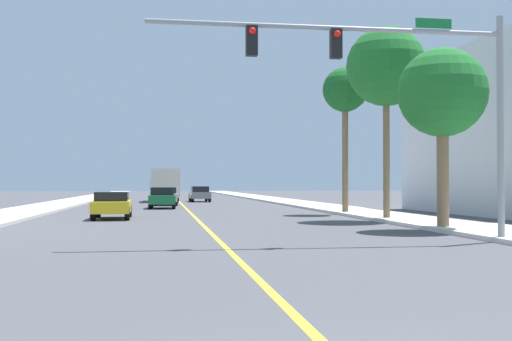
{
  "coord_description": "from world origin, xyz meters",
  "views": [
    {
      "loc": [
        -1.73,
        -4.11,
        1.72
      ],
      "look_at": [
        2.06,
        20.77,
        2.23
      ],
      "focal_mm": 44.1,
      "sensor_mm": 36.0,
      "label": 1
    }
  ],
  "objects_px": {
    "palm_far": "(345,93)",
    "car_gray": "(200,194)",
    "car_yellow": "(112,205)",
    "delivery_truck": "(164,184)",
    "car_green": "(163,198)",
    "traffic_signal_mast": "(397,73)",
    "palm_mid": "(386,67)",
    "car_silver": "(166,196)",
    "palm_near": "(442,94)"
  },
  "relations": [
    {
      "from": "palm_far",
      "to": "car_gray",
      "type": "relative_size",
      "value": 1.99
    },
    {
      "from": "palm_mid",
      "to": "car_gray",
      "type": "height_order",
      "value": "palm_mid"
    },
    {
      "from": "palm_far",
      "to": "car_green",
      "type": "bearing_deg",
      "value": 135.3
    },
    {
      "from": "palm_mid",
      "to": "car_gray",
      "type": "bearing_deg",
      "value": 102.12
    },
    {
      "from": "palm_mid",
      "to": "car_yellow",
      "type": "relative_size",
      "value": 2.21
    },
    {
      "from": "palm_far",
      "to": "car_gray",
      "type": "height_order",
      "value": "palm_far"
    },
    {
      "from": "palm_near",
      "to": "palm_mid",
      "type": "height_order",
      "value": "palm_mid"
    },
    {
      "from": "delivery_truck",
      "to": "car_silver",
      "type": "bearing_deg",
      "value": -91.58
    },
    {
      "from": "traffic_signal_mast",
      "to": "car_gray",
      "type": "relative_size",
      "value": 2.6
    },
    {
      "from": "traffic_signal_mast",
      "to": "palm_far",
      "type": "bearing_deg",
      "value": 78.35
    },
    {
      "from": "car_green",
      "to": "car_silver",
      "type": "height_order",
      "value": "car_green"
    },
    {
      "from": "traffic_signal_mast",
      "to": "palm_far",
      "type": "xyz_separation_m",
      "value": [
        3.38,
        16.41,
        1.86
      ]
    },
    {
      "from": "traffic_signal_mast",
      "to": "palm_mid",
      "type": "relative_size",
      "value": 1.19
    },
    {
      "from": "car_silver",
      "to": "delivery_truck",
      "type": "bearing_deg",
      "value": 92.41
    },
    {
      "from": "car_green",
      "to": "car_gray",
      "type": "distance_m",
      "value": 15.54
    },
    {
      "from": "car_gray",
      "to": "car_yellow",
      "type": "bearing_deg",
      "value": -104.07
    },
    {
      "from": "traffic_signal_mast",
      "to": "car_yellow",
      "type": "relative_size",
      "value": 2.63
    },
    {
      "from": "palm_mid",
      "to": "palm_far",
      "type": "bearing_deg",
      "value": 91.44
    },
    {
      "from": "palm_near",
      "to": "car_gray",
      "type": "relative_size",
      "value": 1.62
    },
    {
      "from": "traffic_signal_mast",
      "to": "car_yellow",
      "type": "xyz_separation_m",
      "value": [
        -9.05,
        13.77,
        -4.21
      ]
    },
    {
      "from": "palm_mid",
      "to": "car_yellow",
      "type": "bearing_deg",
      "value": 165.06
    },
    {
      "from": "traffic_signal_mast",
      "to": "car_silver",
      "type": "relative_size",
      "value": 2.71
    },
    {
      "from": "car_yellow",
      "to": "palm_far",
      "type": "bearing_deg",
      "value": 11.32
    },
    {
      "from": "palm_far",
      "to": "delivery_truck",
      "type": "relative_size",
      "value": 0.94
    },
    {
      "from": "palm_far",
      "to": "car_gray",
      "type": "bearing_deg",
      "value": 104.58
    },
    {
      "from": "car_gray",
      "to": "palm_mid",
      "type": "bearing_deg",
      "value": -79.88
    },
    {
      "from": "car_gray",
      "to": "car_silver",
      "type": "relative_size",
      "value": 1.04
    },
    {
      "from": "palm_near",
      "to": "car_silver",
      "type": "bearing_deg",
      "value": 109.25
    },
    {
      "from": "car_yellow",
      "to": "car_silver",
      "type": "bearing_deg",
      "value": 80.85
    },
    {
      "from": "traffic_signal_mast",
      "to": "palm_near",
      "type": "height_order",
      "value": "palm_near"
    },
    {
      "from": "palm_mid",
      "to": "palm_far",
      "type": "distance_m",
      "value": 6.01
    },
    {
      "from": "car_yellow",
      "to": "car_gray",
      "type": "xyz_separation_m",
      "value": [
        5.92,
        27.68,
        0.05
      ]
    },
    {
      "from": "palm_near",
      "to": "car_yellow",
      "type": "distance_m",
      "value": 16.2
    },
    {
      "from": "car_gray",
      "to": "delivery_truck",
      "type": "distance_m",
      "value": 3.42
    },
    {
      "from": "car_gray",
      "to": "delivery_truck",
      "type": "bearing_deg",
      "value": 170.1
    },
    {
      "from": "palm_near",
      "to": "traffic_signal_mast",
      "type": "bearing_deg",
      "value": -128.07
    },
    {
      "from": "car_gray",
      "to": "delivery_truck",
      "type": "xyz_separation_m",
      "value": [
        -3.27,
        0.45,
        0.89
      ]
    },
    {
      "from": "palm_mid",
      "to": "delivery_truck",
      "type": "height_order",
      "value": "palm_mid"
    },
    {
      "from": "palm_near",
      "to": "palm_far",
      "type": "relative_size",
      "value": 0.81
    },
    {
      "from": "palm_far",
      "to": "car_silver",
      "type": "height_order",
      "value": "palm_far"
    },
    {
      "from": "palm_far",
      "to": "car_silver",
      "type": "bearing_deg",
      "value": 121.34
    },
    {
      "from": "palm_mid",
      "to": "car_silver",
      "type": "bearing_deg",
      "value": 114.18
    },
    {
      "from": "palm_far",
      "to": "traffic_signal_mast",
      "type": "bearing_deg",
      "value": -101.65
    },
    {
      "from": "car_silver",
      "to": "traffic_signal_mast",
      "type": "bearing_deg",
      "value": -77.2
    },
    {
      "from": "car_gray",
      "to": "palm_near",
      "type": "bearing_deg",
      "value": -81.93
    },
    {
      "from": "car_green",
      "to": "car_gray",
      "type": "bearing_deg",
      "value": 78.78
    },
    {
      "from": "traffic_signal_mast",
      "to": "palm_near",
      "type": "xyz_separation_m",
      "value": [
        3.45,
        4.4,
        0.08
      ]
    },
    {
      "from": "palm_mid",
      "to": "palm_near",
      "type": "bearing_deg",
      "value": -90.82
    },
    {
      "from": "palm_mid",
      "to": "car_green",
      "type": "xyz_separation_m",
      "value": [
        -10.14,
        15.89,
        -6.33
      ]
    },
    {
      "from": "car_silver",
      "to": "car_green",
      "type": "bearing_deg",
      "value": -91.19
    }
  ]
}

